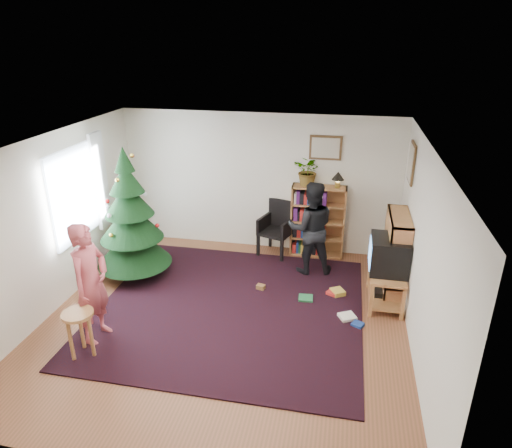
% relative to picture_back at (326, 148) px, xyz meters
% --- Properties ---
extents(floor, '(5.00, 5.00, 0.00)m').
position_rel_picture_back_xyz_m(floor, '(-1.15, -2.48, -1.95)').
color(floor, brown).
rests_on(floor, ground).
extents(ceiling, '(5.00, 5.00, 0.00)m').
position_rel_picture_back_xyz_m(ceiling, '(-1.15, -2.48, 0.55)').
color(ceiling, white).
rests_on(ceiling, wall_back).
extents(wall_back, '(5.00, 0.02, 2.50)m').
position_rel_picture_back_xyz_m(wall_back, '(-1.15, 0.02, -0.70)').
color(wall_back, silver).
rests_on(wall_back, floor).
extents(wall_front, '(5.00, 0.02, 2.50)m').
position_rel_picture_back_xyz_m(wall_front, '(-1.15, -4.97, -0.70)').
color(wall_front, silver).
rests_on(wall_front, floor).
extents(wall_left, '(0.02, 5.00, 2.50)m').
position_rel_picture_back_xyz_m(wall_left, '(-3.65, -2.48, -0.70)').
color(wall_left, silver).
rests_on(wall_left, floor).
extents(wall_right, '(0.02, 5.00, 2.50)m').
position_rel_picture_back_xyz_m(wall_right, '(1.35, -2.48, -0.70)').
color(wall_right, silver).
rests_on(wall_right, floor).
extents(rug, '(3.80, 3.60, 0.02)m').
position_rel_picture_back_xyz_m(rug, '(-1.15, -2.17, -1.94)').
color(rug, black).
rests_on(rug, floor).
extents(window_pane, '(0.04, 1.20, 1.40)m').
position_rel_picture_back_xyz_m(window_pane, '(-3.62, -1.88, -0.45)').
color(window_pane, silver).
rests_on(window_pane, wall_left).
extents(curtain, '(0.06, 0.35, 1.60)m').
position_rel_picture_back_xyz_m(curtain, '(-3.58, -1.18, -0.45)').
color(curtain, silver).
rests_on(curtain, wall_left).
extents(picture_back, '(0.55, 0.03, 0.42)m').
position_rel_picture_back_xyz_m(picture_back, '(0.00, 0.00, 0.00)').
color(picture_back, '#4C3319').
rests_on(picture_back, wall_back).
extents(picture_right, '(0.03, 0.50, 0.60)m').
position_rel_picture_back_xyz_m(picture_right, '(1.33, -0.73, 0.00)').
color(picture_right, '#4C3319').
rests_on(picture_right, wall_right).
extents(christmas_tree, '(1.20, 1.20, 2.18)m').
position_rel_picture_back_xyz_m(christmas_tree, '(-2.94, -1.51, -1.04)').
color(christmas_tree, '#3F2816').
rests_on(christmas_tree, rug).
extents(bookshelf_back, '(0.95, 0.30, 1.30)m').
position_rel_picture_back_xyz_m(bookshelf_back, '(-0.06, -0.14, -1.29)').
color(bookshelf_back, '#B26A3F').
rests_on(bookshelf_back, floor).
extents(bookshelf_right, '(0.30, 0.95, 1.30)m').
position_rel_picture_back_xyz_m(bookshelf_right, '(1.19, -1.27, -1.29)').
color(bookshelf_right, '#B26A3F').
rests_on(bookshelf_right, floor).
extents(tv_stand, '(0.50, 0.89, 0.55)m').
position_rel_picture_back_xyz_m(tv_stand, '(1.07, -1.58, -1.63)').
color(tv_stand, '#B26A3F').
rests_on(tv_stand, floor).
extents(crt_tv, '(0.54, 0.59, 0.51)m').
position_rel_picture_back_xyz_m(crt_tv, '(1.07, -1.57, -1.14)').
color(crt_tv, black).
rests_on(crt_tv, tv_stand).
extents(armchair, '(0.67, 0.68, 0.97)m').
position_rel_picture_back_xyz_m(armchair, '(-0.78, -0.17, -1.42)').
color(armchair, black).
rests_on(armchair, rug).
extents(stool, '(0.38, 0.38, 0.63)m').
position_rel_picture_back_xyz_m(stool, '(-2.69, -3.57, -1.46)').
color(stool, '#B26A3F').
rests_on(stool, floor).
extents(person_standing, '(0.46, 0.64, 1.64)m').
position_rel_picture_back_xyz_m(person_standing, '(-2.70, -3.19, -1.13)').
color(person_standing, '#B1464D').
rests_on(person_standing, rug).
extents(person_by_chair, '(0.88, 0.75, 1.59)m').
position_rel_picture_back_xyz_m(person_by_chair, '(-0.12, -0.81, -1.16)').
color(person_by_chair, black).
rests_on(person_by_chair, rug).
extents(potted_plant, '(0.61, 0.58, 0.53)m').
position_rel_picture_back_xyz_m(potted_plant, '(-0.26, -0.14, -0.38)').
color(potted_plant, gray).
rests_on(potted_plant, bookshelf_back).
extents(table_lamp, '(0.21, 0.21, 0.28)m').
position_rel_picture_back_xyz_m(table_lamp, '(0.24, -0.14, -0.46)').
color(table_lamp, '#A57F33').
rests_on(table_lamp, bookshelf_back).
extents(floor_clutter, '(1.70, 0.98, 0.08)m').
position_rel_picture_back_xyz_m(floor_clutter, '(0.17, -1.79, -1.91)').
color(floor_clutter, '#A51E19').
rests_on(floor_clutter, rug).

